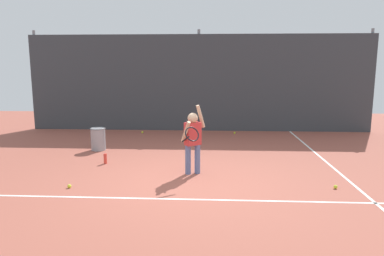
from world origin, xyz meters
TOP-DOWN VIEW (x-y plane):
  - ground_plane at (0.00, 0.00)m, footprint 20.00×20.00m
  - court_line_baseline at (0.00, -0.89)m, footprint 9.00×0.05m
  - court_line_sideline at (2.97, 1.00)m, footprint 0.05×9.00m
  - back_fence_windscreen at (0.00, 5.33)m, footprint 11.05×0.08m
  - fence_post_0 at (-5.38, 5.39)m, footprint 0.09×0.09m
  - fence_post_1 at (0.00, 5.39)m, footprint 0.09×0.09m
  - fence_post_2 at (5.38, 5.39)m, footprint 0.09×0.09m
  - tennis_player at (0.07, 0.47)m, footprint 0.48×0.85m
  - ball_hopper at (-2.41, 2.37)m, footprint 0.38×0.38m
  - water_bottle at (-1.86, 1.12)m, footprint 0.07×0.07m
  - tennis_ball_1 at (1.15, 4.75)m, footprint 0.07×0.07m
  - tennis_ball_2 at (-2.02, -0.47)m, footprint 0.07×0.07m
  - tennis_ball_3 at (2.58, -0.25)m, footprint 0.07×0.07m
  - tennis_ball_4 at (-1.75, 4.71)m, footprint 0.07×0.07m

SIDE VIEW (x-z plane):
  - ground_plane at x=0.00m, z-range 0.00..0.00m
  - court_line_baseline at x=0.00m, z-range 0.00..0.00m
  - court_line_sideline at x=2.97m, z-range 0.00..0.00m
  - tennis_ball_1 at x=1.15m, z-range 0.00..0.07m
  - tennis_ball_2 at x=-2.02m, z-range 0.00..0.07m
  - tennis_ball_3 at x=2.58m, z-range 0.00..0.07m
  - tennis_ball_4 at x=-1.75m, z-range 0.00..0.07m
  - water_bottle at x=-1.86m, z-range 0.00..0.22m
  - ball_hopper at x=-2.41m, z-range 0.01..0.57m
  - tennis_player at x=0.07m, z-range 0.05..1.40m
  - back_fence_windscreen at x=0.00m, z-range 0.00..3.09m
  - fence_post_0 at x=-5.38m, z-range 0.00..3.24m
  - fence_post_1 at x=0.00m, z-range 0.00..3.24m
  - fence_post_2 at x=5.38m, z-range 0.00..3.24m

